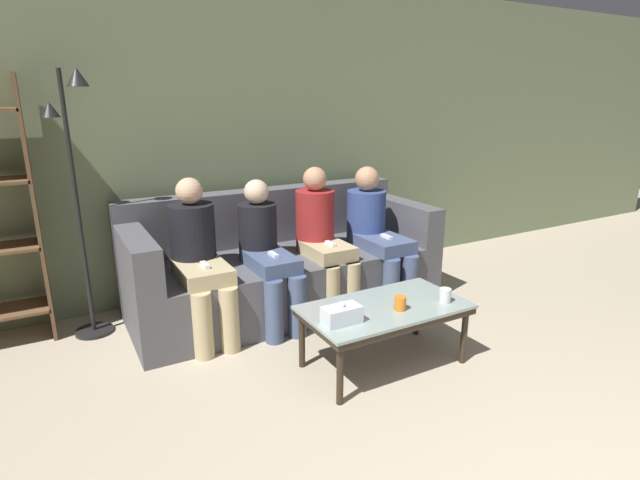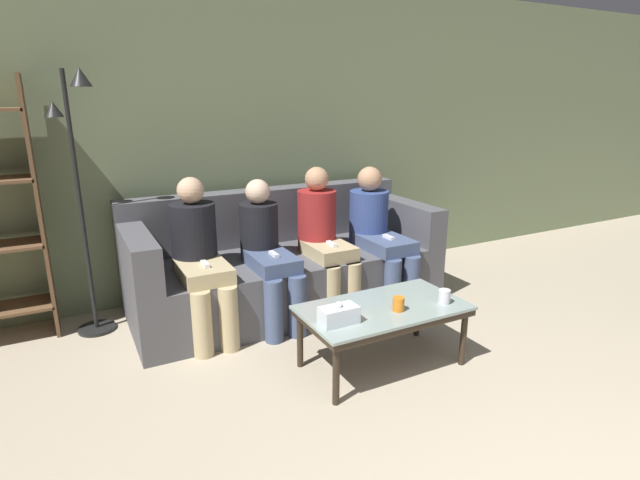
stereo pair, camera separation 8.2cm
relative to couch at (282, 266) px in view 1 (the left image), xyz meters
name	(u,v)px [view 1 (the left image)]	position (x,y,z in m)	size (l,w,h in m)	color
wall_back	(252,138)	(0.00, 0.56, 0.97)	(12.00, 0.06, 2.60)	#707F5B
couch	(282,266)	(0.00, 0.00, 0.00)	(2.42, 0.98, 0.90)	#515156
coffee_table	(385,312)	(0.14, -1.20, 0.04)	(1.02, 0.56, 0.40)	#8C9E99
cup_near_left	(445,295)	(0.50, -1.34, 0.12)	(0.07, 0.07, 0.09)	silver
cup_near_right	(400,303)	(0.18, -1.30, 0.12)	(0.07, 0.07, 0.09)	orange
tissue_box	(342,315)	(-0.22, -1.28, 0.13)	(0.22, 0.12, 0.13)	silver
standing_lamp	(76,178)	(-1.40, 0.19, 0.80)	(0.31, 0.26, 1.83)	black
seated_person_left_end	(198,255)	(-0.73, -0.23, 0.27)	(0.32, 0.67, 1.11)	tan
seated_person_mid_left	(266,250)	(-0.24, -0.26, 0.24)	(0.31, 0.68, 1.06)	#47567A
seated_person_mid_right	(322,236)	(0.24, -0.22, 0.27)	(0.31, 0.63, 1.12)	tan
seated_person_right_end	(375,230)	(0.73, -0.25, 0.26)	(0.32, 0.72, 1.09)	#47567A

